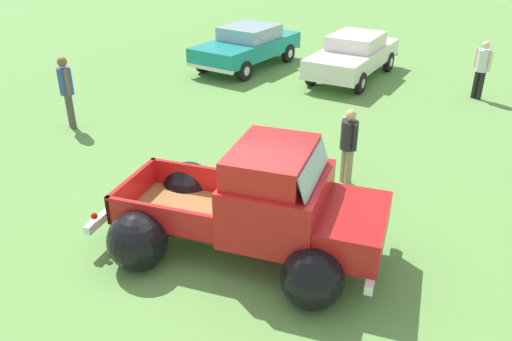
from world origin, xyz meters
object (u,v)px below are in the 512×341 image
at_px(show_car_0, 248,45).
at_px(spectator_2, 482,66).
at_px(spectator_0, 66,88).
at_px(vintage_pickup_truck, 261,213).
at_px(spectator_1, 349,142).
at_px(show_car_1, 353,55).

xyz_separation_m(show_car_0, spectator_2, (7.63, -1.31, 0.19)).
height_order(spectator_0, spectator_2, spectator_0).
bearing_deg(vintage_pickup_truck, spectator_2, 68.93).
relative_size(show_car_0, spectator_1, 2.98).
bearing_deg(spectator_2, vintage_pickup_truck, -166.80).
bearing_deg(show_car_0, show_car_1, 103.18).
xyz_separation_m(spectator_1, spectator_2, (2.97, 6.50, 0.07)).
distance_m(vintage_pickup_truck, spectator_0, 7.32).
bearing_deg(show_car_1, spectator_0, -30.58).
bearing_deg(spectator_2, spectator_0, 154.63).
bearing_deg(spectator_1, spectator_2, -154.51).
height_order(vintage_pickup_truck, spectator_0, vintage_pickup_truck).
bearing_deg(show_car_0, vintage_pickup_truck, 35.91).
xyz_separation_m(vintage_pickup_truck, spectator_0, (-6.25, 3.80, 0.31)).
height_order(spectator_1, spectator_2, spectator_2).
distance_m(spectator_1, spectator_2, 7.15).
height_order(show_car_0, show_car_1, same).
height_order(vintage_pickup_truck, spectator_1, vintage_pickup_truck).
bearing_deg(spectator_2, spectator_1, -168.48).
bearing_deg(spectator_0, show_car_0, -159.84).
distance_m(spectator_0, spectator_1, 7.29).
bearing_deg(spectator_0, show_car_1, 176.91).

